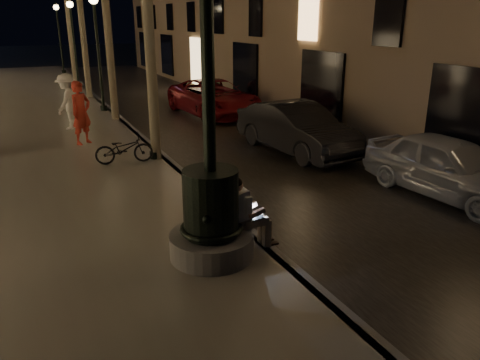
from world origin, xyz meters
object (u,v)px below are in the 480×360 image
seated_man_laptop (245,211)px  lamp_curb_c (73,32)px  lamp_curb_d (59,29)px  car_third (214,98)px  lamp_curb_a (148,47)px  car_front (449,167)px  car_second (296,128)px  fountain_lamppost (211,199)px  lamp_curb_b (97,37)px  pedestrian_red (81,113)px  bicycle (124,149)px  pedestrian_white (68,102)px

seated_man_laptop → lamp_curb_c: (0.09, 22.00, 2.34)m
lamp_curb_d → car_third: (4.30, -17.99, -2.50)m
lamp_curb_a → car_front: bearing=-43.9°
lamp_curb_c → car_second: (4.32, -16.56, -2.48)m
fountain_lamppost → lamp_curb_b: (0.70, 14.00, 2.02)m
car_front → pedestrian_red: size_ratio=2.13×
car_front → bicycle: car_front is taller
pedestrian_white → lamp_curb_a: bearing=49.6°
lamp_curb_a → car_front: lamp_curb_a is taller
lamp_curb_c → car_front: size_ratio=1.15×
pedestrian_white → lamp_curb_d: bearing=-154.4°
lamp_curb_d → car_front: lamp_curb_d is taller
lamp_curb_c → car_second: 17.30m
lamp_curb_a → lamp_curb_b: bearing=90.0°
car_front → car_third: (-1.20, 11.30, 0.03)m
seated_man_laptop → lamp_curb_b: 14.19m
fountain_lamppost → lamp_curb_b: size_ratio=1.08×
lamp_curb_c → pedestrian_white: (-1.70, -11.02, -2.07)m
pedestrian_white → lamp_curb_c: bearing=-158.0°
lamp_curb_d → car_third: size_ratio=0.90×
seated_man_laptop → fountain_lamppost: bearing=-180.0°
lamp_curb_c → lamp_curb_d: same height
lamp_curb_a → pedestrian_white: lamp_curb_a is taller
bicycle → fountain_lamppost: bearing=-169.3°
lamp_curb_a → car_second: bearing=-7.4°
car_front → seated_man_laptop: bearing=-177.6°
lamp_curb_d → bicycle: size_ratio=3.13×
car_front → car_third: size_ratio=0.78×
lamp_curb_d → pedestrian_red: 21.60m
pedestrian_red → pedestrian_white: pedestrian_red is taller
bicycle → car_third: bearing=-31.0°
lamp_curb_b → lamp_curb_d: same height
lamp_curb_a → pedestrian_red: bearing=121.5°
lamp_curb_b → fountain_lamppost: bearing=-92.9°
seated_man_laptop → car_third: bearing=69.9°
seated_man_laptop → car_third: 12.79m
fountain_lamppost → seated_man_laptop: size_ratio=3.98×
pedestrian_red → bicycle: (0.70, -2.65, -0.57)m
fountain_lamppost → lamp_curb_a: fountain_lamppost is taller
lamp_curb_b → seated_man_laptop: bearing=-90.4°
lamp_curb_b → lamp_curb_c: size_ratio=1.00×
pedestrian_red → lamp_curb_c: bearing=49.5°
lamp_curb_b → bicycle: 8.56m
fountain_lamppost → lamp_curb_a: bearing=83.3°
lamp_curb_d → bicycle: bearing=-92.0°
car_second → pedestrian_red: 6.67m
lamp_curb_c → car_third: 11.16m
car_front → pedestrian_red: (-7.06, 7.84, 0.47)m
lamp_curb_d → car_second: bearing=-80.0°
car_second → pedestrian_red: size_ratio=2.35×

